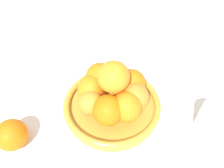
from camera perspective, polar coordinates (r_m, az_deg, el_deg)
ground_plane at (r=0.64m, az=0.00°, el=-6.52°), size 4.00×4.00×0.00m
fruit_bowl at (r=0.63m, az=0.00°, el=-5.51°), size 0.28×0.28×0.04m
orange_pile at (r=0.58m, az=0.34°, el=-1.79°), size 0.20×0.20×0.14m
stray_orange at (r=0.61m, az=-24.73°, el=-11.96°), size 0.08×0.08×0.08m
drinking_glass at (r=0.62m, az=24.24°, el=-8.49°), size 0.06×0.06×0.09m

